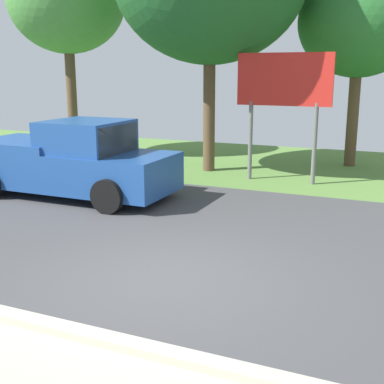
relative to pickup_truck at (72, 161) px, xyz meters
The scene contains 5 objects.
ground_plane 4.59m from the pickup_truck, ahead, with size 40.00×22.00×0.20m.
pickup_truck is the anchor object (origin of this frame).
roadside_billboard 5.92m from the pickup_truck, 40.55° to the left, with size 2.60×0.12×3.50m.
tree_center_back 7.88m from the pickup_truck, 125.87° to the left, with size 4.06×4.06×7.28m.
tree_right_mid 9.79m from the pickup_truck, 50.46° to the left, with size 3.76×3.76×6.22m.
Camera 1 is at (3.19, -6.43, 3.05)m, focal length 47.63 mm.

